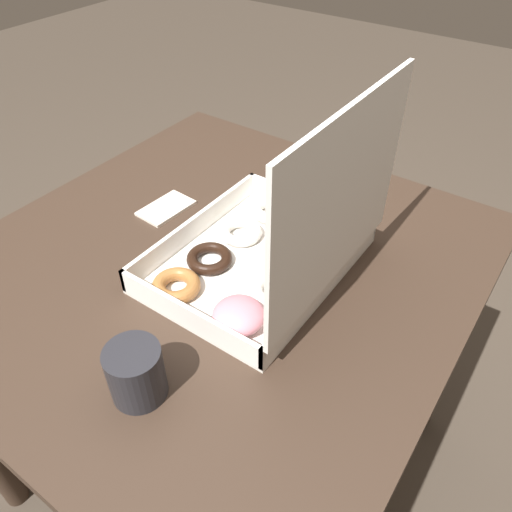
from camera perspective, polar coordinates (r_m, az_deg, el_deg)
name	(u,v)px	position (r m, az deg, el deg)	size (l,w,h in m)	color
ground_plane	(231,455)	(1.51, -2.87, -21.75)	(8.00, 8.00, 0.00)	#42382D
dining_table	(221,301)	(1.00, -4.02, -5.10)	(0.92, 0.88, 0.73)	#38281E
donut_box	(274,248)	(0.85, 2.10, 0.91)	(0.38, 0.30, 0.35)	silver
coffee_mug	(136,372)	(0.71, -13.58, -12.76)	(0.08, 0.08, 0.09)	#232328
paper_napkin	(166,208)	(1.06, -10.25, 5.42)	(0.12, 0.08, 0.01)	silver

